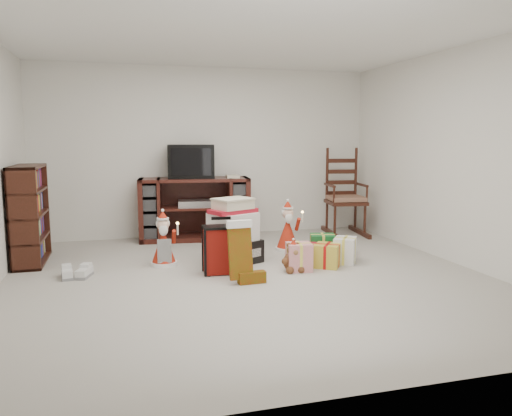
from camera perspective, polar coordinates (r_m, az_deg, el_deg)
The scene contains 13 objects.
room at distance 5.10m, azimuth -0.77°, elevation 5.58°, with size 5.01×5.01×2.51m.
tv_stand at distance 7.27m, azimuth -7.02°, elevation -0.08°, with size 1.62×0.73×0.89m.
bookshelf at distance 6.42m, azimuth -24.44°, elevation -0.86°, with size 0.31×0.94×1.15m.
rocking_chair at distance 7.76m, azimuth 10.00°, elevation 0.51°, with size 0.66×0.97×1.37m.
gift_pile at distance 5.87m, azimuth -2.63°, elevation -3.15°, with size 0.72×0.65×0.75m.
red_suitcase at distance 5.43m, azimuth -3.84°, elevation -4.74°, with size 0.42×0.24×0.62m.
stocking at distance 5.05m, azimuth -1.81°, elevation -5.01°, with size 0.30×0.13×0.65m, color #0F6C0C, non-canonical shape.
teddy_bear at distance 5.55m, azimuth 4.24°, elevation -5.81°, with size 0.22×0.19×0.32m.
santa_figurine at distance 6.54m, azimuth 3.63°, elevation -2.66°, with size 0.32×0.31×0.66m.
mrs_claus_figurine at distance 5.88m, azimuth -10.53°, elevation -4.09°, with size 0.31×0.30×0.64m.
sneaker_pair at distance 5.64m, azimuth -19.91°, elevation -7.02°, with size 0.34×0.29×0.10m.
gift_cluster at distance 5.99m, azimuth 7.72°, elevation -4.88°, with size 0.80×1.11×0.27m.
crt_television at distance 7.22m, azimuth -7.39°, elevation 5.32°, with size 0.71×0.56×0.48m.
Camera 1 is at (-1.30, -4.93, 1.47)m, focal length 35.00 mm.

